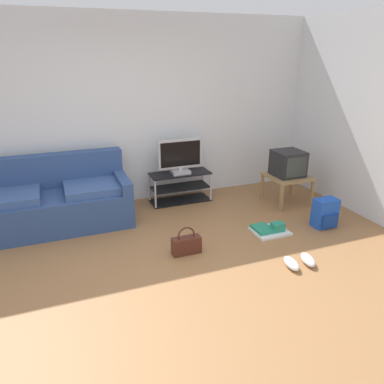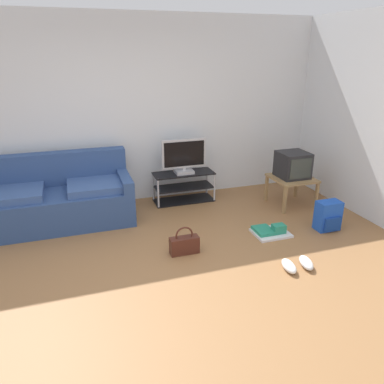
{
  "view_description": "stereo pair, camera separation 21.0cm",
  "coord_description": "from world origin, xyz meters",
  "px_view_note": "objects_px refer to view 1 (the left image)",
  "views": [
    {
      "loc": [
        -0.97,
        -2.99,
        2.19
      ],
      "look_at": [
        0.56,
        0.98,
        0.58
      ],
      "focal_mm": 34.86,
      "sensor_mm": 36.0,
      "label": 1
    },
    {
      "loc": [
        -0.77,
        -3.06,
        2.19
      ],
      "look_at": [
        0.56,
        0.98,
        0.58
      ],
      "focal_mm": 34.86,
      "sensor_mm": 36.0,
      "label": 2
    }
  ],
  "objects_px": {
    "handbag": "(186,244)",
    "couch": "(54,202)",
    "floor_tray": "(270,230)",
    "sneakers_pair": "(300,262)",
    "backpack": "(325,213)",
    "crt_tv": "(288,163)",
    "side_table": "(287,179)",
    "tv_stand": "(180,187)",
    "flat_tv": "(180,157)"
  },
  "relations": [
    {
      "from": "crt_tv",
      "to": "handbag",
      "type": "distance_m",
      "value": 2.21
    },
    {
      "from": "tv_stand",
      "to": "backpack",
      "type": "xyz_separation_m",
      "value": [
        1.48,
        -1.54,
        -0.04
      ]
    },
    {
      "from": "sneakers_pair",
      "to": "side_table",
      "type": "bearing_deg",
      "value": 60.51
    },
    {
      "from": "backpack",
      "to": "floor_tray",
      "type": "relative_size",
      "value": 0.87
    },
    {
      "from": "flat_tv",
      "to": "sneakers_pair",
      "type": "bearing_deg",
      "value": -74.97
    },
    {
      "from": "sneakers_pair",
      "to": "crt_tv",
      "type": "bearing_deg",
      "value": 60.76
    },
    {
      "from": "crt_tv",
      "to": "couch",
      "type": "bearing_deg",
      "value": 172.7
    },
    {
      "from": "backpack",
      "to": "sneakers_pair",
      "type": "distance_m",
      "value": 1.14
    },
    {
      "from": "sneakers_pair",
      "to": "floor_tray",
      "type": "relative_size",
      "value": 0.87
    },
    {
      "from": "tv_stand",
      "to": "crt_tv",
      "type": "xyz_separation_m",
      "value": [
        1.48,
        -0.63,
        0.4
      ]
    },
    {
      "from": "tv_stand",
      "to": "backpack",
      "type": "bearing_deg",
      "value": -46.03
    },
    {
      "from": "backpack",
      "to": "side_table",
      "type": "bearing_deg",
      "value": 83.85
    },
    {
      "from": "flat_tv",
      "to": "backpack",
      "type": "height_order",
      "value": "flat_tv"
    },
    {
      "from": "side_table",
      "to": "sneakers_pair",
      "type": "xyz_separation_m",
      "value": [
        -0.89,
        -1.58,
        -0.33
      ]
    },
    {
      "from": "flat_tv",
      "to": "handbag",
      "type": "height_order",
      "value": "flat_tv"
    },
    {
      "from": "couch",
      "to": "handbag",
      "type": "relative_size",
      "value": 5.77
    },
    {
      "from": "handbag",
      "to": "tv_stand",
      "type": "bearing_deg",
      "value": 73.1
    },
    {
      "from": "couch",
      "to": "sneakers_pair",
      "type": "bearing_deg",
      "value": -39.8
    },
    {
      "from": "couch",
      "to": "floor_tray",
      "type": "height_order",
      "value": "couch"
    },
    {
      "from": "couch",
      "to": "handbag",
      "type": "height_order",
      "value": "couch"
    },
    {
      "from": "handbag",
      "to": "sneakers_pair",
      "type": "relative_size",
      "value": 0.87
    },
    {
      "from": "backpack",
      "to": "tv_stand",
      "type": "bearing_deg",
      "value": 128.03
    },
    {
      "from": "crt_tv",
      "to": "sneakers_pair",
      "type": "relative_size",
      "value": 1.08
    },
    {
      "from": "couch",
      "to": "crt_tv",
      "type": "relative_size",
      "value": 4.62
    },
    {
      "from": "flat_tv",
      "to": "floor_tray",
      "type": "height_order",
      "value": "flat_tv"
    },
    {
      "from": "handbag",
      "to": "couch",
      "type": "bearing_deg",
      "value": 135.66
    },
    {
      "from": "handbag",
      "to": "sneakers_pair",
      "type": "xyz_separation_m",
      "value": [
        1.06,
        -0.69,
        -0.07
      ]
    },
    {
      "from": "tv_stand",
      "to": "sneakers_pair",
      "type": "bearing_deg",
      "value": -75.12
    },
    {
      "from": "crt_tv",
      "to": "sneakers_pair",
      "type": "bearing_deg",
      "value": -119.24
    },
    {
      "from": "side_table",
      "to": "handbag",
      "type": "distance_m",
      "value": 2.16
    },
    {
      "from": "flat_tv",
      "to": "crt_tv",
      "type": "distance_m",
      "value": 1.61
    },
    {
      "from": "handbag",
      "to": "flat_tv",
      "type": "bearing_deg",
      "value": 72.87
    },
    {
      "from": "tv_stand",
      "to": "backpack",
      "type": "distance_m",
      "value": 2.13
    },
    {
      "from": "flat_tv",
      "to": "handbag",
      "type": "bearing_deg",
      "value": -107.13
    },
    {
      "from": "tv_stand",
      "to": "flat_tv",
      "type": "xyz_separation_m",
      "value": [
        0.0,
        -0.02,
        0.48
      ]
    },
    {
      "from": "handbag",
      "to": "sneakers_pair",
      "type": "height_order",
      "value": "handbag"
    },
    {
      "from": "sneakers_pair",
      "to": "handbag",
      "type": "bearing_deg",
      "value": 147.07
    },
    {
      "from": "flat_tv",
      "to": "backpack",
      "type": "xyz_separation_m",
      "value": [
        1.48,
        -1.51,
        -0.52
      ]
    },
    {
      "from": "backpack",
      "to": "sneakers_pair",
      "type": "height_order",
      "value": "backpack"
    },
    {
      "from": "couch",
      "to": "tv_stand",
      "type": "relative_size",
      "value": 2.12
    },
    {
      "from": "crt_tv",
      "to": "sneakers_pair",
      "type": "xyz_separation_m",
      "value": [
        -0.89,
        -1.59,
        -0.58
      ]
    },
    {
      "from": "backpack",
      "to": "handbag",
      "type": "relative_size",
      "value": 1.15
    },
    {
      "from": "handbag",
      "to": "floor_tray",
      "type": "relative_size",
      "value": 0.76
    },
    {
      "from": "side_table",
      "to": "backpack",
      "type": "bearing_deg",
      "value": -90.2
    },
    {
      "from": "flat_tv",
      "to": "handbag",
      "type": "distance_m",
      "value": 1.7
    },
    {
      "from": "tv_stand",
      "to": "side_table",
      "type": "xyz_separation_m",
      "value": [
        1.48,
        -0.65,
        0.15
      ]
    },
    {
      "from": "couch",
      "to": "sneakers_pair",
      "type": "relative_size",
      "value": 5.0
    },
    {
      "from": "side_table",
      "to": "tv_stand",
      "type": "bearing_deg",
      "value": 156.37
    },
    {
      "from": "flat_tv",
      "to": "crt_tv",
      "type": "bearing_deg",
      "value": -22.37
    },
    {
      "from": "side_table",
      "to": "floor_tray",
      "type": "xyz_separation_m",
      "value": [
        -0.77,
        -0.79,
        -0.34
      ]
    }
  ]
}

